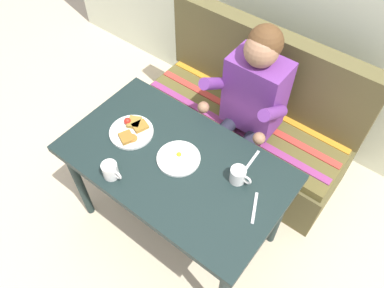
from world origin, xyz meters
name	(u,v)px	position (x,y,z in m)	size (l,w,h in m)	color
ground_plane	(178,224)	(0.00, 0.00, 0.00)	(8.00, 8.00, 0.00)	beige
table	(175,170)	(0.00, 0.00, 0.65)	(1.20, 0.70, 0.73)	#192827
couch	(246,124)	(0.00, 0.76, 0.33)	(1.44, 0.56, 1.00)	brown
person	(249,102)	(0.08, 0.59, 0.74)	(0.45, 0.61, 1.21)	#6C3288
plate_breakfast	(132,131)	(-0.31, 0.00, 0.74)	(0.24, 0.24, 0.05)	white
plate_eggs	(179,158)	(0.01, 0.02, 0.74)	(0.23, 0.23, 0.04)	white
coffee_mug	(111,170)	(-0.19, -0.27, 0.78)	(0.12, 0.08, 0.09)	white
coffee_mug_second	(238,175)	(0.33, 0.10, 0.78)	(0.12, 0.08, 0.09)	white
fork	(255,208)	(0.48, 0.02, 0.73)	(0.01, 0.17, 0.01)	silver
knife	(250,164)	(0.32, 0.22, 0.73)	(0.01, 0.20, 0.01)	silver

